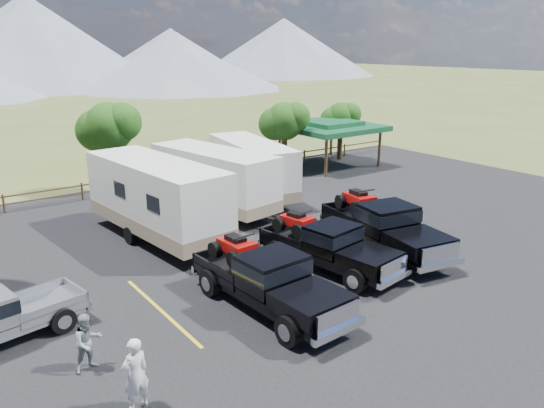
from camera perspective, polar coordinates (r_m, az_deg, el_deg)
ground at (r=18.25m, az=11.55°, el=-10.83°), size 320.00×320.00×0.00m
asphalt_lot at (r=20.14m, az=5.23°, el=-7.72°), size 44.00×34.00×0.04m
stall_lines at (r=20.82m, az=3.41°, el=-6.76°), size 12.12×5.50×0.01m
tree_ne_a at (r=35.20m, az=1.30°, el=8.87°), size 3.11×2.92×4.76m
tree_ne_b at (r=39.86m, az=7.37°, el=9.17°), size 2.77×2.59×4.27m
tree_north at (r=31.70m, az=-17.18°, el=7.88°), size 3.46×3.24×5.25m
rail_fence at (r=33.35m, az=-9.88°, el=3.14°), size 36.12×0.12×1.00m
pavilion at (r=37.84m, az=6.21°, el=8.28°), size 6.20×6.20×3.22m
rig_left at (r=17.36m, az=-0.53°, el=-8.03°), size 2.54×6.52×2.14m
rig_center at (r=20.44m, az=5.95°, el=-4.36°), size 2.79×6.23×2.01m
rig_right at (r=22.58m, az=11.83°, el=-2.22°), size 3.32×7.08×2.27m
trailer_left at (r=23.61m, az=-12.28°, el=0.50°), size 3.40×10.17×3.52m
trailer_center at (r=27.18m, az=-6.27°, el=2.62°), size 3.60×9.36×3.24m
trailer_right at (r=29.57m, az=-2.19°, el=3.81°), size 3.63×9.19×3.18m
person_a at (r=13.41m, az=-14.50°, el=-17.29°), size 0.73×0.53×1.86m
person_b at (r=15.21m, az=-19.19°, el=-13.85°), size 0.86×0.71×1.62m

